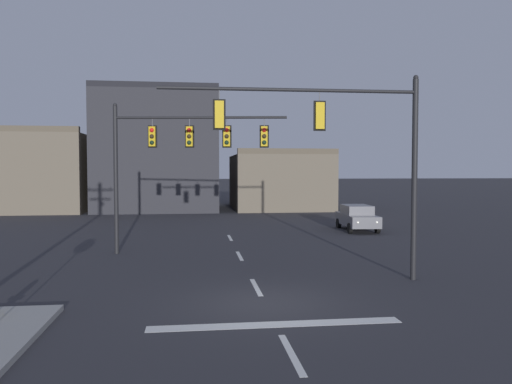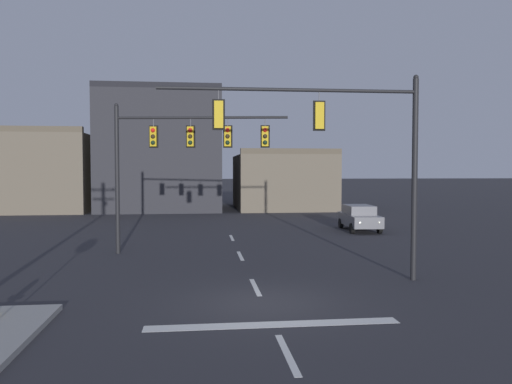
{
  "view_description": "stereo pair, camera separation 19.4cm",
  "coord_description": "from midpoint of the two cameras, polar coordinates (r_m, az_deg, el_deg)",
  "views": [
    {
      "loc": [
        -2.01,
        -14.13,
        3.86
      ],
      "look_at": [
        0.31,
        4.48,
        3.03
      ],
      "focal_mm": 35.0,
      "sensor_mm": 36.0,
      "label": 1
    },
    {
      "loc": [
        -1.82,
        -14.15,
        3.86
      ],
      "look_at": [
        0.31,
        4.48,
        3.03
      ],
      "focal_mm": 35.0,
      "sensor_mm": 36.0,
      "label": 2
    }
  ],
  "objects": [
    {
      "name": "ground_plane",
      "position": [
        14.78,
        0.61,
        -12.6
      ],
      "size": [
        400.0,
        400.0,
        0.0
      ],
      "primitive_type": "plane",
      "color": "#2B2B30"
    },
    {
      "name": "stop_bar_paint",
      "position": [
        12.88,
        1.84,
        -14.88
      ],
      "size": [
        6.4,
        0.5,
        0.01
      ],
      "primitive_type": "cube",
      "color": "silver",
      "rests_on": "ground"
    },
    {
      "name": "lane_centreline",
      "position": [
        16.7,
        -0.33,
        -10.81
      ],
      "size": [
        0.16,
        26.4,
        0.01
      ],
      "color": "silver",
      "rests_on": "ground"
    },
    {
      "name": "signal_mast_near_side",
      "position": [
        17.38,
        9.51,
        5.9
      ],
      "size": [
        8.94,
        0.4,
        7.15
      ],
      "color": "black",
      "rests_on": "ground"
    },
    {
      "name": "signal_mast_far_side",
      "position": [
        23.08,
        -9.49,
        4.92
      ],
      "size": [
        7.84,
        1.3,
        6.91
      ],
      "color": "black",
      "rests_on": "ground"
    },
    {
      "name": "car_lot_nearside",
      "position": [
        32.39,
        11.3,
        -2.82
      ],
      "size": [
        2.09,
        4.53,
        1.61
      ],
      "color": "slate",
      "rests_on": "ground"
    },
    {
      "name": "building_row",
      "position": [
        50.58,
        -12.63,
        3.15
      ],
      "size": [
        32.91,
        13.28,
        11.47
      ],
      "color": "#665B4C",
      "rests_on": "ground"
    }
  ]
}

